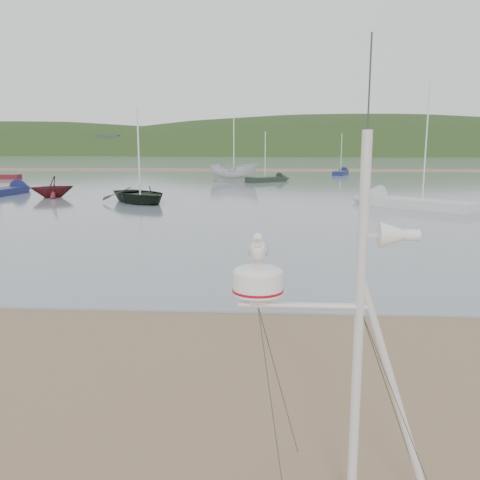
# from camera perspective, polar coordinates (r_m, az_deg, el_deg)

# --- Properties ---
(ground) EXTENTS (560.00, 560.00, 0.00)m
(ground) POSITION_cam_1_polar(r_m,az_deg,el_deg) (7.53, -13.40, -17.60)
(ground) COLOR #7B5F47
(ground) RESTS_ON ground
(water) EXTENTS (560.00, 256.00, 0.04)m
(water) POSITION_cam_1_polar(r_m,az_deg,el_deg) (138.40, 2.60, 9.00)
(water) COLOR slate
(water) RESTS_ON ground
(sandbar) EXTENTS (560.00, 7.00, 0.07)m
(sandbar) POSITION_cam_1_polar(r_m,az_deg,el_deg) (76.45, 1.90, 7.88)
(sandbar) COLOR #7B5F47
(sandbar) RESTS_ON water
(hill_ridge) EXTENTS (620.00, 180.00, 80.00)m
(hill_ridge) POSITION_cam_1_polar(r_m,az_deg,el_deg) (243.01, 7.31, 4.89)
(hill_ridge) COLOR #1D3214
(hill_ridge) RESTS_ON ground
(far_cottages) EXTENTS (294.40, 6.30, 8.00)m
(far_cottages) POSITION_cam_1_polar(r_m,az_deg,el_deg) (202.34, 3.75, 10.58)
(far_cottages) COLOR silver
(far_cottages) RESTS_ON ground
(mast_rig) EXTENTS (1.96, 2.10, 4.43)m
(mast_rig) POSITION_cam_1_polar(r_m,az_deg,el_deg) (5.05, 12.23, -18.64)
(mast_rig) COLOR silver
(mast_rig) RESTS_ON ground
(boat_dark) EXTENTS (3.40, 3.14, 5.03)m
(boat_dark) POSITION_cam_1_polar(r_m,az_deg,el_deg) (32.18, -11.27, 8.57)
(boat_dark) COLOR black
(boat_dark) RESTS_ON water
(boat_red) EXTENTS (2.61, 2.81, 2.79)m
(boat_red) POSITION_cam_1_polar(r_m,az_deg,el_deg) (37.35, -20.40, 6.63)
(boat_red) COLOR #501219
(boat_red) RESTS_ON water
(boat_white) EXTENTS (2.11, 2.07, 4.92)m
(boat_white) POSITION_cam_1_polar(r_m,az_deg,el_deg) (50.73, -0.70, 9.32)
(boat_white) COLOR beige
(boat_white) RESTS_ON water
(sailboat_white_near) EXTENTS (6.91, 6.62, 7.63)m
(sailboat_white_near) POSITION_cam_1_polar(r_m,az_deg,el_deg) (31.59, 16.33, 4.22)
(sailboat_white_near) COLOR beige
(sailboat_white_near) RESTS_ON ground
(sailboat_blue_far) EXTENTS (2.93, 5.58, 5.46)m
(sailboat_blue_far) POSITION_cam_1_polar(r_m,az_deg,el_deg) (65.63, 11.43, 7.46)
(sailboat_blue_far) COLOR #151A4A
(sailboat_blue_far) RESTS_ON ground
(sailboat_dark_mid) EXTENTS (4.89, 4.37, 5.32)m
(sailboat_dark_mid) POSITION_cam_1_polar(r_m,az_deg,el_deg) (51.35, 3.88, 6.86)
(sailboat_dark_mid) COLOR black
(sailboat_dark_mid) RESTS_ON ground
(sailboat_blue_near) EXTENTS (2.27, 6.55, 6.40)m
(sailboat_blue_near) POSITION_cam_1_polar(r_m,az_deg,el_deg) (41.67, -24.11, 5.14)
(sailboat_blue_near) COLOR #151A4A
(sailboat_blue_near) RESTS_ON ground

